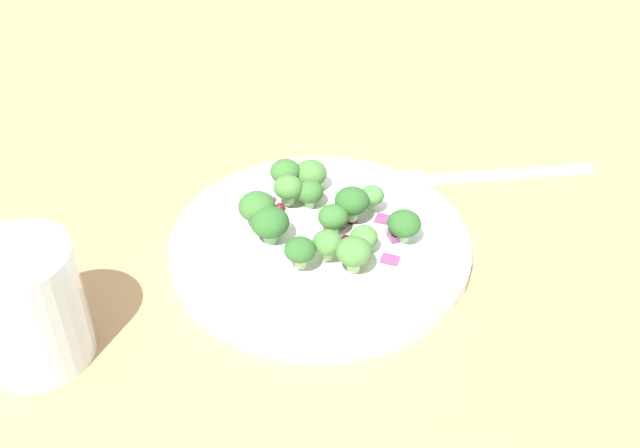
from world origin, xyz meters
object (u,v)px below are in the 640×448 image
at_px(water_glass, 27,306).
at_px(broccoli_floret_1, 372,196).
at_px(broccoli_floret_2, 300,250).
at_px(broccoli_floret_0, 288,188).
at_px(plate, 320,243).
at_px(fork, 477,175).

bearing_deg(water_glass, broccoli_floret_1, 10.70).
relative_size(broccoli_floret_2, water_glass, 0.27).
height_order(broccoli_floret_0, broccoli_floret_2, same).
bearing_deg(broccoli_floret_2, broccoli_floret_0, 77.70).
xyz_separation_m(broccoli_floret_2, water_glass, (-0.18, -0.00, 0.01)).
bearing_deg(broccoli_floret_1, broccoli_floret_0, 154.27).
relative_size(plate, broccoli_floret_2, 10.06).
bearing_deg(water_glass, broccoli_floret_0, 21.21).
xyz_separation_m(plate, water_glass, (-0.21, -0.03, 0.03)).
distance_m(plate, water_glass, 0.22).
bearing_deg(broccoli_floret_0, broccoli_floret_2, -102.30).
bearing_deg(fork, water_glass, -168.14).
xyz_separation_m(broccoli_floret_1, fork, (0.11, 0.03, -0.03)).
xyz_separation_m(broccoli_floret_0, broccoli_floret_2, (-0.02, -0.08, -0.00)).
relative_size(plate, broccoli_floret_1, 11.75).
xyz_separation_m(broccoli_floret_0, broccoli_floret_1, (0.06, -0.03, -0.00)).
height_order(plate, broccoli_floret_0, broccoli_floret_0).
bearing_deg(broccoli_floret_2, water_glass, -179.09).
height_order(plate, broccoli_floret_1, broccoli_floret_1).
height_order(broccoli_floret_2, water_glass, water_glass).
bearing_deg(broccoli_floret_2, plate, 48.85).
bearing_deg(broccoli_floret_0, plate, -77.12).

